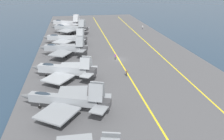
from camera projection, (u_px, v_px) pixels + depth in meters
ground_plane at (119, 60)px, 70.77m from camera, size 2000.00×2000.00×0.00m
carrier_deck at (119, 60)px, 70.70m from camera, size 179.22×49.58×0.40m
deck_stripe_foul_line at (162, 57)px, 72.74m from camera, size 161.26×3.98×0.01m
deck_stripe_centerline at (119, 59)px, 70.62m from camera, size 161.30×0.36×0.01m
parked_jet_third at (66, 100)px, 42.21m from camera, size 14.21×17.23×6.20m
parked_jet_fourth at (64, 70)px, 56.30m from camera, size 14.12×16.36×5.87m
parked_jet_fifth at (64, 48)px, 71.99m from camera, size 13.61×15.23×6.57m
parked_jet_sixth at (65, 38)px, 85.02m from camera, size 12.51×16.66×6.13m
parked_jet_seventh at (70, 28)px, 100.86m from camera, size 12.92×16.93×6.59m
parked_jet_eighth at (66, 23)px, 113.60m from camera, size 13.55×16.30×6.65m
crew_white_vest at (143, 27)px, 111.27m from camera, size 0.40×0.30×1.81m
crew_purple_vest at (115, 56)px, 69.87m from camera, size 0.43×0.46×1.80m
crew_brown_vest at (127, 72)px, 58.13m from camera, size 0.42×0.46×1.77m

